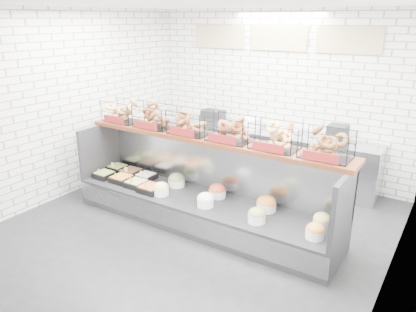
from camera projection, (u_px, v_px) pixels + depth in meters
The scene contains 5 objects.
ground at pixel (189, 232), 5.65m from camera, with size 5.50×5.50×0.00m, color black.
room_shell at pixel (213, 79), 5.46m from camera, with size 5.02×5.51×3.01m.
display_case at pixel (202, 202), 5.83m from camera, with size 4.00×0.90×1.20m.
bagel_shelf at pixel (209, 127), 5.61m from camera, with size 4.10×0.50×0.40m.
prep_counter at pixel (265, 154), 7.43m from camera, with size 4.00×0.60×1.20m.
Camera 1 is at (2.95, -4.05, 2.84)m, focal length 35.00 mm.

